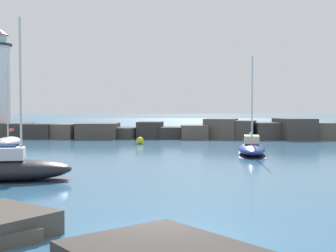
{
  "coord_description": "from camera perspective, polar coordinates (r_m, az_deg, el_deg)",
  "views": [
    {
      "loc": [
        1.41,
        -13.16,
        3.84
      ],
      "look_at": [
        -1.94,
        28.53,
        2.22
      ],
      "focal_mm": 50.0,
      "sensor_mm": 36.0,
      "label": 1
    }
  ],
  "objects": [
    {
      "name": "open_sea_beyond",
      "position": [
        118.58,
        3.91,
        0.37
      ],
      "size": [
        400.0,
        116.0,
        0.01
      ],
      "color": "#235175",
      "rests_on": "ground"
    },
    {
      "name": "sailboat_moored_1",
      "position": [
        38.98,
        10.15,
        -2.63
      ],
      "size": [
        2.59,
        7.01,
        8.01
      ],
      "color": "navy",
      "rests_on": "ground"
    },
    {
      "name": "ground_plane",
      "position": [
        13.78,
        -1.52,
        -13.97
      ],
      "size": [
        600.0,
        600.0,
        0.0
      ],
      "primitive_type": "plane",
      "color": "#336084"
    },
    {
      "name": "breakwater_jetty",
      "position": [
        58.69,
        5.88,
        -0.6
      ],
      "size": [
        60.3,
        6.6,
        2.54
      ],
      "color": "#383330",
      "rests_on": "ground"
    },
    {
      "name": "mooring_buoy_orange_near",
      "position": [
        49.59,
        -3.43,
        -1.78
      ],
      "size": [
        0.76,
        0.76,
        0.96
      ],
      "color": "yellow",
      "rests_on": "ground"
    },
    {
      "name": "sailboat_moored_0",
      "position": [
        49.93,
        -18.84,
        -1.75
      ],
      "size": [
        3.65,
        6.63,
        8.06
      ],
      "color": "white",
      "rests_on": "ground"
    },
    {
      "name": "sailboat_moored_2",
      "position": [
        25.97,
        -18.51,
        -4.93
      ],
      "size": [
        6.53,
        3.89,
        8.58
      ],
      "color": "black",
      "rests_on": "ground"
    }
  ]
}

